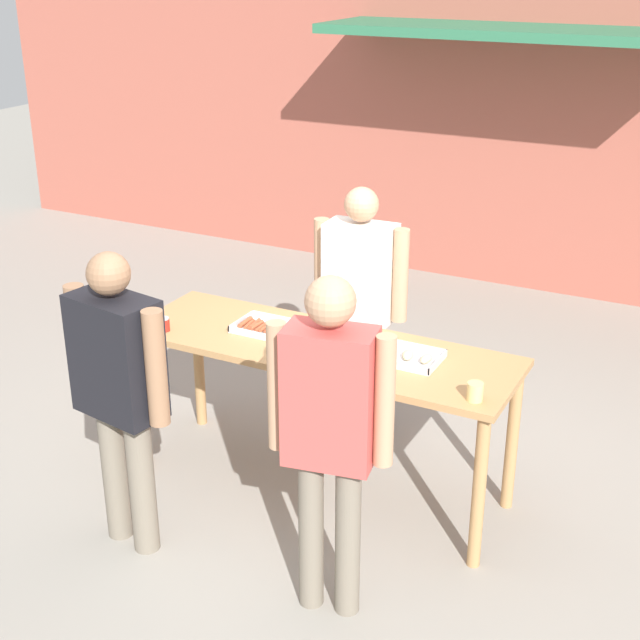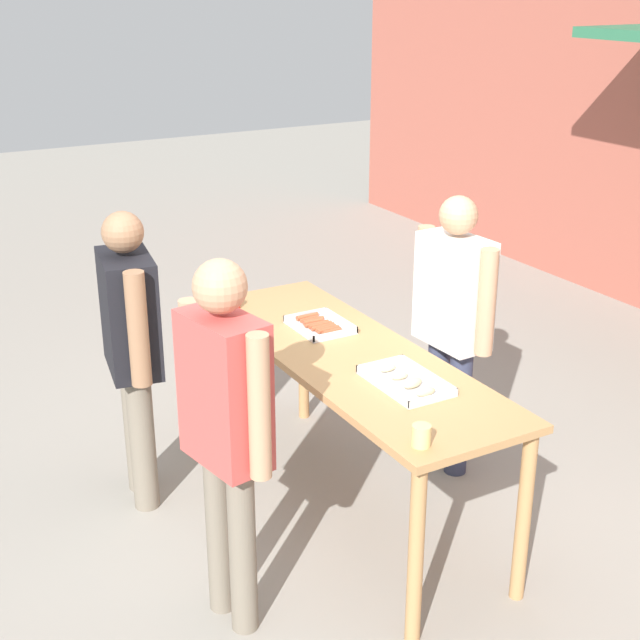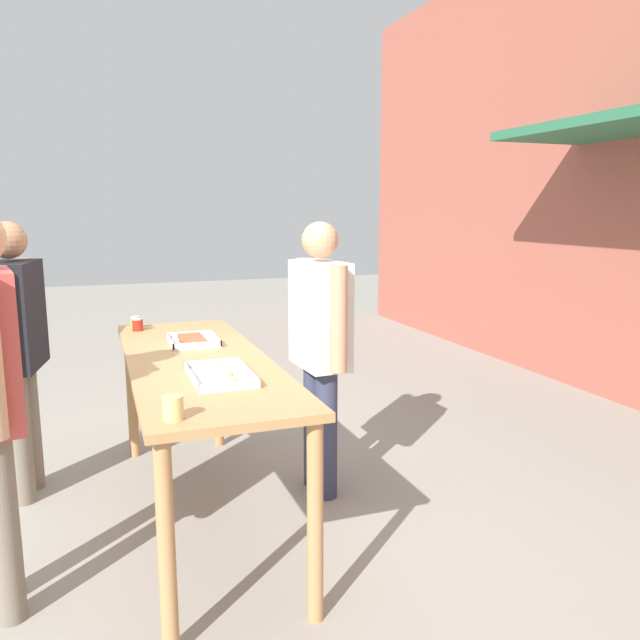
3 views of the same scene
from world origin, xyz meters
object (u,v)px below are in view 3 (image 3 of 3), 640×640
beer_cup (173,408)px  person_customer_holding_hotdog (16,339)px  condiment_jar_ketchup (138,325)px  person_server_behind_table (320,336)px  food_tray_buns (221,376)px  condiment_jar_mustard (136,322)px  food_tray_sausages (193,341)px

beer_cup → person_customer_holding_hotdog: (-1.67, -0.72, -0.00)m
condiment_jar_ketchup → person_server_behind_table: person_server_behind_table is taller
condiment_jar_ketchup → person_server_behind_table: 1.30m
food_tray_buns → condiment_jar_mustard: bearing=-169.0°
condiment_jar_ketchup → person_customer_holding_hotdog: 0.76m
condiment_jar_mustard → person_customer_holding_hotdog: person_customer_holding_hotdog is taller
person_customer_holding_hotdog → food_tray_buns: bearing=-129.4°
beer_cup → person_server_behind_table: bearing=137.6°
food_tray_buns → condiment_jar_ketchup: bearing=-168.3°
beer_cup → person_server_behind_table: (-1.11, 1.01, 0.00)m
person_customer_holding_hotdog → condiment_jar_ketchup: bearing=-61.5°
person_server_behind_table → condiment_jar_mustard: bearing=-134.4°
condiment_jar_mustard → food_tray_buns: bearing=11.0°
food_tray_buns → condiment_jar_ketchup: (-1.40, -0.29, 0.02)m
food_tray_buns → person_server_behind_table: (-0.59, 0.72, 0.03)m
food_tray_buns → person_server_behind_table: 0.93m
beer_cup → person_customer_holding_hotdog: bearing=-156.7°
food_tray_sausages → person_customer_holding_hotdog: (-0.29, -1.01, 0.03)m
person_server_behind_table → beer_cup: bearing=-45.0°
condiment_jar_mustard → person_server_behind_table: person_server_behind_table is taller
condiment_jar_mustard → person_customer_holding_hotdog: size_ratio=0.05×
person_server_behind_table → person_customer_holding_hotdog: (-0.56, -1.73, -0.00)m
condiment_jar_ketchup → beer_cup: beer_cup is taller
food_tray_sausages → food_tray_buns: food_tray_buns is taller
food_tray_buns → beer_cup: size_ratio=4.82×
condiment_jar_mustard → condiment_jar_ketchup: (0.10, 0.00, 0.00)m
condiment_jar_ketchup → food_tray_sausages: bearing=28.3°
food_tray_buns → person_server_behind_table: size_ratio=0.28×
beer_cup → person_customer_holding_hotdog: person_customer_holding_hotdog is taller
condiment_jar_mustard → beer_cup: (2.01, 0.01, 0.01)m
condiment_jar_ketchup → person_customer_holding_hotdog: person_customer_holding_hotdog is taller
condiment_jar_mustard → condiment_jar_ketchup: size_ratio=1.00×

